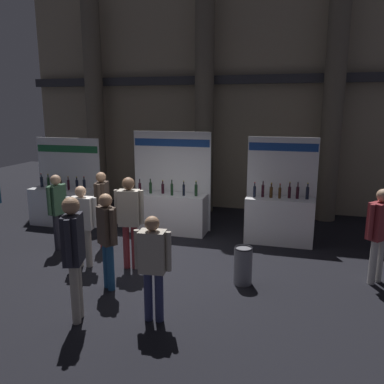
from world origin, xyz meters
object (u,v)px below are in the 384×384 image
trash_bin (243,265)px  visitor_3 (74,248)px  visitor_8 (82,219)px  visitor_4 (153,260)px  exhibitor_booth_0 (65,203)px  exhibitor_booth_2 (279,216)px  visitor_0 (57,206)px  visitor_2 (107,234)px  visitor_5 (380,227)px  visitor_1 (129,214)px  visitor_7 (102,202)px  exhibitor_booth_1 (169,208)px

trash_bin → visitor_3: bearing=-139.6°
visitor_8 → visitor_4: bearing=135.0°
exhibitor_booth_0 → visitor_3: size_ratio=1.22×
visitor_4 → visitor_8: bearing=138.4°
exhibitor_booth_2 → visitor_4: 4.23m
visitor_0 → visitor_4: (3.01, -2.19, -0.03)m
visitor_2 → visitor_5: bearing=-125.9°
visitor_0 → visitor_1: (1.91, -0.53, 0.11)m
visitor_4 → visitor_8: visitor_8 is taller
visitor_2 → exhibitor_booth_2: bearing=-94.1°
visitor_4 → visitor_8: (-2.01, 1.49, 0.02)m
visitor_4 → visitor_5: size_ratio=0.93×
exhibitor_booth_0 → visitor_3: (2.87, -4.14, 0.53)m
visitor_0 → visitor_7: (0.81, 0.47, 0.03)m
exhibitor_booth_0 → visitor_4: bearing=-44.3°
trash_bin → visitor_1: 2.30m
exhibitor_booth_1 → visitor_2: (0.01, -3.24, 0.37)m
visitor_2 → visitor_8: (-0.90, 0.74, -0.01)m
exhibitor_booth_1 → visitor_5: exhibitor_booth_1 is taller
exhibitor_booth_2 → visitor_0: exhibitor_booth_2 is taller
visitor_3 → visitor_4: bearing=87.6°
exhibitor_booth_2 → visitor_8: bearing=-145.8°
visitor_3 → visitor_7: size_ratio=1.11×
exhibitor_booth_0 → visitor_1: size_ratio=1.27×
visitor_4 → visitor_2: bearing=140.6°
exhibitor_booth_1 → visitor_7: (-1.08, -1.34, 0.39)m
visitor_4 → visitor_7: size_ratio=0.95×
exhibitor_booth_1 → visitor_4: 4.17m
exhibitor_booth_2 → visitor_5: bearing=-44.4°
trash_bin → visitor_8: size_ratio=0.42×
exhibitor_booth_1 → visitor_2: size_ratio=1.48×
exhibitor_booth_2 → visitor_5: 2.50m
visitor_0 → visitor_2: 2.39m
visitor_3 → visitor_7: (-1.13, 2.94, -0.12)m
trash_bin → exhibitor_booth_1: bearing=131.7°
visitor_4 → visitor_5: (3.32, 2.20, 0.09)m
visitor_0 → visitor_7: bearing=132.8°
visitor_0 → visitor_4: size_ratio=1.05×
visitor_2 → visitor_7: (-1.10, 1.90, 0.02)m
trash_bin → visitor_4: bearing=-124.9°
exhibitor_booth_1 → visitor_5: size_ratio=1.45×
exhibitor_booth_2 → visitor_3: size_ratio=1.29×
visitor_0 → visitor_3: visitor_3 is taller
exhibitor_booth_1 → trash_bin: bearing=-48.3°
visitor_0 → exhibitor_booth_0: bearing=-138.1°
visitor_4 → trash_bin: bearing=50.3°
exhibitor_booth_2 → visitor_7: size_ratio=1.43×
visitor_1 → visitor_5: size_ratio=1.05×
visitor_5 → visitor_7: bearing=127.5°
visitor_0 → visitor_8: visitor_0 is taller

